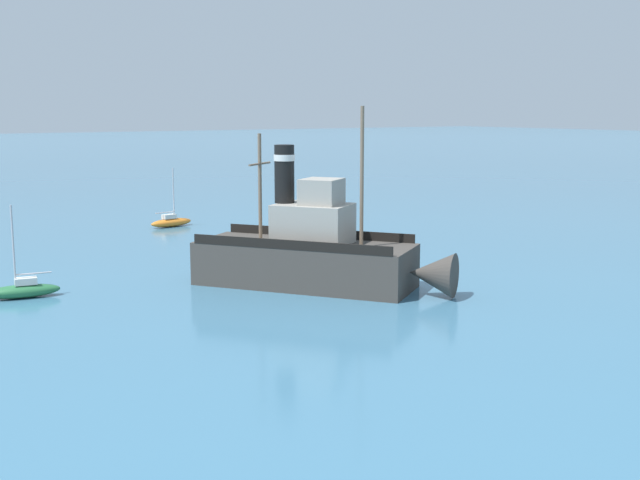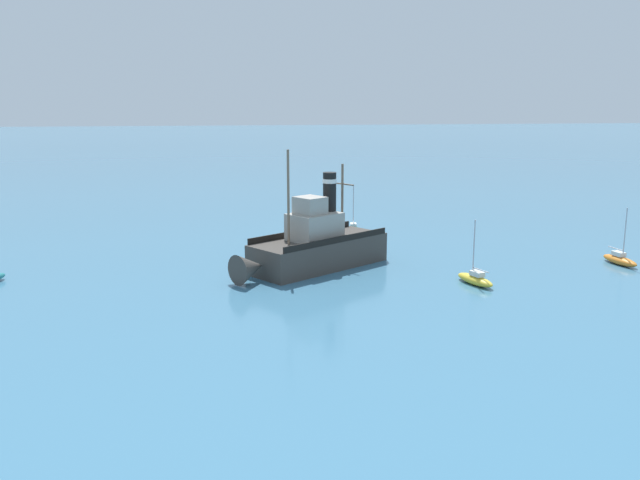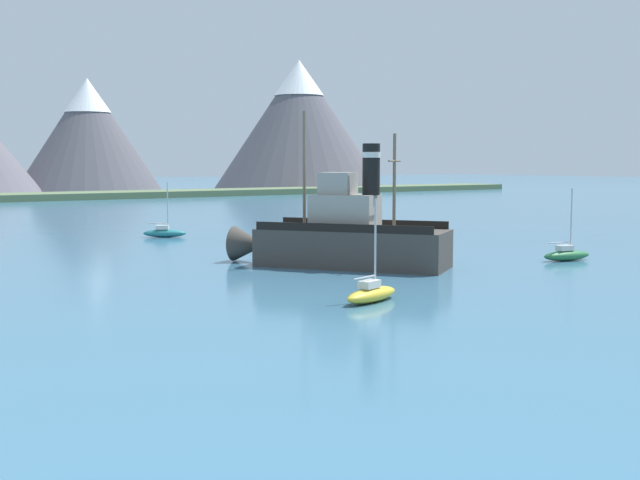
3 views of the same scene
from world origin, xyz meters
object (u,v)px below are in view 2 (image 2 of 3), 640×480
old_tugboat (314,247)px  sailboat_orange (620,259)px  sailboat_green (353,229)px  sailboat_yellow (475,279)px

old_tugboat → sailboat_orange: old_tugboat is taller
old_tugboat → sailboat_green: bearing=-23.5°
old_tugboat → sailboat_green: 15.55m
sailboat_yellow → sailboat_green: bearing=13.9°
sailboat_orange → sailboat_green: same height
old_tugboat → sailboat_yellow: (-6.67, -11.34, -1.40)m
sailboat_yellow → sailboat_orange: bearing=-73.9°
sailboat_orange → sailboat_green: bearing=49.5°
old_tugboat → sailboat_orange: (-2.52, -25.75, -1.40)m
sailboat_green → sailboat_yellow: 21.51m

